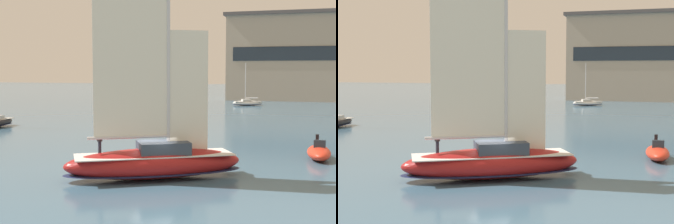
{
  "view_description": "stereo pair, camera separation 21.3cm",
  "coord_description": "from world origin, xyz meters",
  "views": [
    {
      "loc": [
        8.7,
        -26.99,
        6.63
      ],
      "look_at": [
        0.0,
        3.0,
        3.85
      ],
      "focal_mm": 50.0,
      "sensor_mm": 36.0,
      "label": 1
    },
    {
      "loc": [
        8.9,
        -26.93,
        6.63
      ],
      "look_at": [
        0.0,
        3.0,
        3.85
      ],
      "focal_mm": 50.0,
      "sensor_mm": 36.0,
      "label": 2
    }
  ],
  "objects": [
    {
      "name": "ground_plane",
      "position": [
        0.0,
        0.0,
        0.0
      ],
      "size": [
        400.0,
        400.0,
        0.0
      ],
      "primitive_type": "plane",
      "color": "#42667F"
    },
    {
      "name": "sailboat_moored_mid_channel",
      "position": [
        -1.43,
        62.03,
        0.55
      ],
      "size": [
        5.99,
        3.94,
        8.05
      ],
      "color": "white",
      "rests_on": "ground"
    },
    {
      "name": "sailboat_main",
      "position": [
        0.02,
        0.01,
        1.19
      ],
      "size": [
        11.23,
        8.12,
        15.27
      ],
      "color": "maroon",
      "rests_on": "ground"
    },
    {
      "name": "waterfront_building",
      "position": [
        8.15,
        84.39,
        9.7
      ],
      "size": [
        33.32,
        18.16,
        19.32
      ],
      "color": "tan",
      "rests_on": "ground"
    },
    {
      "name": "motor_tender",
      "position": [
        9.92,
        9.31,
        0.52
      ],
      "size": [
        1.87,
        4.29,
        1.62
      ],
      "color": "red",
      "rests_on": "ground"
    }
  ]
}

